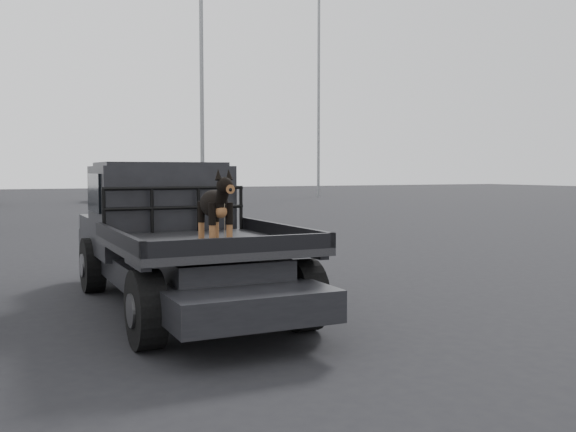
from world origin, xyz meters
name	(u,v)px	position (x,y,z in m)	size (l,w,h in m)	color
ground	(156,353)	(0.00, 0.00, 0.00)	(120.00, 120.00, 0.00)	black
flatbed_ute	(181,270)	(0.79, 1.88, 0.46)	(2.00, 5.40, 0.92)	black
ute_cab	(160,195)	(0.79, 2.83, 1.36)	(1.72, 1.30, 0.88)	black
headache_rack	(176,210)	(0.79, 2.08, 1.20)	(1.80, 0.08, 0.55)	black
dog	(215,210)	(0.73, 0.41, 1.29)	(0.32, 0.60, 0.74)	black
distant_car_b	(113,190)	(5.08, 30.07, 0.67)	(1.88, 4.62, 1.34)	#434347
floodlight_mid	(201,34)	(7.62, 22.05, 7.76)	(1.08, 0.28, 14.31)	slate
floodlight_far	(319,71)	(18.77, 31.75, 8.25)	(1.08, 0.28, 15.29)	slate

